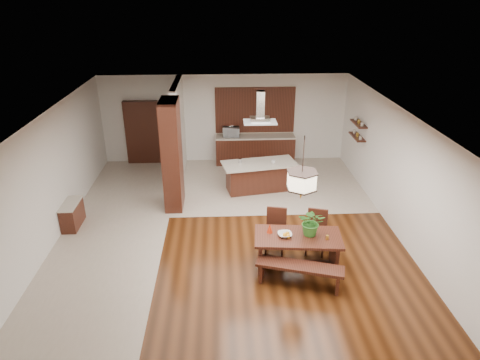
{
  "coord_description": "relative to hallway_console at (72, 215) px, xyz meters",
  "views": [
    {
      "loc": [
        -0.14,
        -9.19,
        5.38
      ],
      "look_at": [
        0.3,
        0.0,
        1.25
      ],
      "focal_mm": 32.0,
      "sensor_mm": 36.0,
      "label": 1
    }
  ],
  "objects": [
    {
      "name": "room_shell",
      "position": [
        3.81,
        -0.2,
        1.75
      ],
      "size": [
        9.0,
        9.04,
        2.92
      ],
      "color": "#331809",
      "rests_on": "ground"
    },
    {
      "name": "tile_hallway",
      "position": [
        1.06,
        -0.2,
        -0.31
      ],
      "size": [
        2.5,
        9.0,
        0.01
      ],
      "primitive_type": "cube",
      "color": "#BEAF9E",
      "rests_on": "ground"
    },
    {
      "name": "tile_kitchen",
      "position": [
        5.06,
        2.3,
        -0.31
      ],
      "size": [
        5.5,
        4.0,
        0.01
      ],
      "primitive_type": "cube",
      "color": "#BEAF9E",
      "rests_on": "ground"
    },
    {
      "name": "soffit_band",
      "position": [
        3.81,
        -0.2,
        2.57
      ],
      "size": [
        8.0,
        9.0,
        0.02
      ],
      "primitive_type": "cube",
      "color": "#3B220E",
      "rests_on": "room_shell"
    },
    {
      "name": "partition_pier",
      "position": [
        2.41,
        1.0,
        1.14
      ],
      "size": [
        0.45,
        1.0,
        2.9
      ],
      "primitive_type": "cube",
      "color": "black",
      "rests_on": "ground"
    },
    {
      "name": "partition_stub",
      "position": [
        2.41,
        3.1,
        1.14
      ],
      "size": [
        0.18,
        2.4,
        2.9
      ],
      "primitive_type": "cube",
      "color": "silver",
      "rests_on": "ground"
    },
    {
      "name": "hallway_console",
      "position": [
        0.0,
        0.0,
        0.0
      ],
      "size": [
        0.37,
        0.88,
        0.63
      ],
      "primitive_type": "cube",
      "color": "black",
      "rests_on": "ground"
    },
    {
      "name": "hallway_doorway",
      "position": [
        1.11,
        4.2,
        0.74
      ],
      "size": [
        1.1,
        0.2,
        2.1
      ],
      "primitive_type": "cube",
      "color": "black",
      "rests_on": "ground"
    },
    {
      "name": "rear_counter",
      "position": [
        4.81,
        4.0,
        0.16
      ],
      "size": [
        2.6,
        0.62,
        0.95
      ],
      "color": "black",
      "rests_on": "ground"
    },
    {
      "name": "kitchen_window",
      "position": [
        4.81,
        4.26,
        1.44
      ],
      "size": [
        2.6,
        0.08,
        1.5
      ],
      "primitive_type": "cube",
      "color": "#9A622E",
      "rests_on": "room_shell"
    },
    {
      "name": "shelf_lower",
      "position": [
        7.68,
        2.4,
        1.08
      ],
      "size": [
        0.26,
        0.9,
        0.04
      ],
      "primitive_type": "cube",
      "color": "black",
      "rests_on": "room_shell"
    },
    {
      "name": "shelf_upper",
      "position": [
        7.68,
        2.4,
        1.49
      ],
      "size": [
        0.26,
        0.9,
        0.04
      ],
      "primitive_type": "cube",
      "color": "black",
      "rests_on": "room_shell"
    },
    {
      "name": "dining_table",
      "position": [
        5.22,
        -1.92,
        0.23
      ],
      "size": [
        1.85,
        1.05,
        0.74
      ],
      "rotation": [
        0.0,
        0.0,
        -0.09
      ],
      "color": "black",
      "rests_on": "ground"
    },
    {
      "name": "dining_bench",
      "position": [
        5.16,
        -2.56,
        -0.08
      ],
      "size": [
        1.74,
        0.85,
        0.48
      ],
      "primitive_type": null,
      "rotation": [
        0.0,
        0.0,
        -0.29
      ],
      "color": "black",
      "rests_on": "ground"
    },
    {
      "name": "dining_chair_left",
      "position": [
        4.83,
        -1.34,
        0.19
      ],
      "size": [
        0.53,
        0.53,
        1.0
      ],
      "primitive_type": null,
      "rotation": [
        0.0,
        0.0,
        -0.22
      ],
      "color": "black",
      "rests_on": "ground"
    },
    {
      "name": "dining_chair_right",
      "position": [
        5.72,
        -1.43,
        0.18
      ],
      "size": [
        0.54,
        0.54,
        0.99
      ],
      "primitive_type": null,
      "rotation": [
        0.0,
        0.0,
        -0.29
      ],
      "color": "black",
      "rests_on": "ground"
    },
    {
      "name": "pendant_lantern",
      "position": [
        5.22,
        -1.92,
        1.93
      ],
      "size": [
        0.64,
        0.64,
        1.31
      ],
      "primitive_type": null,
      "color": "#F5E4BC",
      "rests_on": "room_shell"
    },
    {
      "name": "foliage_plant",
      "position": [
        5.49,
        -1.88,
        0.72
      ],
      "size": [
        0.64,
        0.6,
        0.59
      ],
      "primitive_type": "imported",
      "rotation": [
        0.0,
        0.0,
        -0.3
      ],
      "color": "#2F6F25",
      "rests_on": "dining_table"
    },
    {
      "name": "fruit_bowl",
      "position": [
        4.95,
        -1.91,
        0.46
      ],
      "size": [
        0.3,
        0.3,
        0.07
      ],
      "primitive_type": "imported",
      "rotation": [
        0.0,
        0.0,
        0.06
      ],
      "color": "beige",
      "rests_on": "dining_table"
    },
    {
      "name": "napkin_cone",
      "position": [
        4.65,
        -1.75,
        0.52
      ],
      "size": [
        0.15,
        0.15,
        0.2
      ],
      "primitive_type": "cone",
      "rotation": [
        0.0,
        0.0,
        0.28
      ],
      "color": "#A3250B",
      "rests_on": "dining_table"
    },
    {
      "name": "gold_ornament",
      "position": [
        5.79,
        -2.08,
        0.47
      ],
      "size": [
        0.08,
        0.08,
        0.09
      ],
      "primitive_type": "cylinder",
      "rotation": [
        0.0,
        0.0,
        0.31
      ],
      "color": "gold",
      "rests_on": "dining_table"
    },
    {
      "name": "kitchen_island",
      "position": [
        4.75,
        1.86,
        0.13
      ],
      "size": [
        2.21,
        1.27,
        0.86
      ],
      "rotation": [
        0.0,
        0.0,
        0.19
      ],
      "color": "black",
      "rests_on": "ground"
    },
    {
      "name": "range_hood",
      "position": [
        4.75,
        1.86,
        2.15
      ],
      "size": [
        0.9,
        0.55,
        0.87
      ],
      "primitive_type": null,
      "color": "silver",
      "rests_on": "room_shell"
    },
    {
      "name": "island_cup",
      "position": [
        5.15,
        1.77,
        0.59
      ],
      "size": [
        0.13,
        0.13,
        0.09
      ],
      "primitive_type": "imported",
      "rotation": [
        0.0,
        0.0,
        0.14
      ],
      "color": "silver",
      "rests_on": "kitchen_island"
    },
    {
      "name": "microwave",
      "position": [
        4.01,
        3.96,
        0.78
      ],
      "size": [
        0.55,
        0.37,
        0.3
      ],
      "primitive_type": "imported",
      "rotation": [
        0.0,
        0.0,
        0.01
      ],
      "color": "silver",
      "rests_on": "rear_counter"
    }
  ]
}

